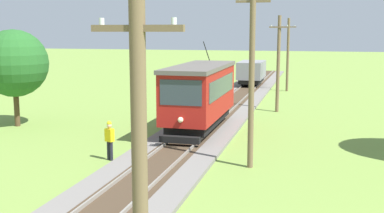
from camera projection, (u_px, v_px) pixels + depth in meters
The scene contains 9 objects.
red_tram at pixel (200, 94), 26.82m from camera, with size 2.60×8.54×4.79m.
freight_car at pixel (252, 72), 48.46m from camera, with size 2.40×5.20×2.31m.
utility_pole_foreground at pixel (140, 188), 7.21m from camera, with size 1.40×0.27×6.55m.
utility_pole_near_tram at pixel (252, 73), 19.53m from camera, with size 1.40×0.31×7.82m.
utility_pole_mid at pixel (278, 63), 33.56m from camera, with size 1.40×0.51×6.77m.
utility_pole_far at pixel (288, 54), 44.90m from camera, with size 1.40×0.48×6.87m.
gravel_pile at pixel (216, 76), 54.32m from camera, with size 3.02×3.02×1.13m, color gray.
track_worker at pixel (110, 139), 21.15m from camera, with size 0.44×0.36×1.78m.
tree_left_near at pixel (14, 63), 28.30m from camera, with size 4.01×4.01×5.81m.
Camera 1 is at (6.19, -6.80, 5.73)m, focal length 44.65 mm.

